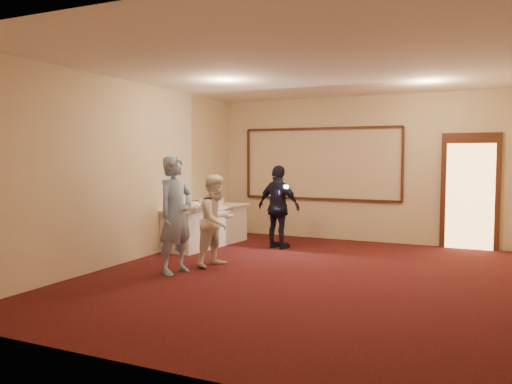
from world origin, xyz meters
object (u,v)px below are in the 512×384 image
at_px(pavlova_tray, 192,207).
at_px(plate_stack_b, 220,201).
at_px(tart, 206,206).
at_px(woman, 217,221).
at_px(man, 176,215).
at_px(cupcake_stand, 216,194).
at_px(plate_stack_a, 204,203).
at_px(guest, 279,207).
at_px(buffet_table, 205,226).

distance_m(pavlova_tray, plate_stack_b, 1.18).
xyz_separation_m(pavlova_tray, tart, (-0.05, 0.59, -0.05)).
bearing_deg(plate_stack_b, woman, -62.71).
height_order(plate_stack_b, man, man).
height_order(tart, woman, woman).
distance_m(cupcake_stand, plate_stack_b, 0.60).
height_order(plate_stack_a, tart, plate_stack_a).
bearing_deg(tart, guest, 22.21).
bearing_deg(cupcake_stand, tart, -70.02).
relative_size(cupcake_stand, tart, 1.57).
height_order(pavlova_tray, guest, guest).
height_order(buffet_table, cupcake_stand, cupcake_stand).
distance_m(buffet_table, guest, 1.52).
distance_m(cupcake_stand, guest, 1.76).
bearing_deg(man, tart, 28.58).
bearing_deg(tart, pavlova_tray, -85.07).
relative_size(pavlova_tray, plate_stack_a, 3.16).
height_order(cupcake_stand, man, man).
distance_m(buffet_table, man, 2.41).
distance_m(pavlova_tray, guest, 1.67).
height_order(buffet_table, guest, guest).
relative_size(buffet_table, plate_stack_b, 11.16).
height_order(cupcake_stand, tart, cupcake_stand).
relative_size(cupcake_stand, man, 0.28).
bearing_deg(pavlova_tray, cupcake_stand, 104.79).
xyz_separation_m(cupcake_stand, woman, (1.34, -2.38, -0.21)).
xyz_separation_m(pavlova_tray, guest, (1.23, 1.12, -0.06)).
bearing_deg(pavlova_tray, man, -67.39).
relative_size(pavlova_tray, guest, 0.34).
distance_m(pavlova_tray, woman, 1.16).
height_order(plate_stack_a, woman, woman).
bearing_deg(plate_stack_b, pavlova_tray, -86.24).
relative_size(pavlova_tray, tart, 1.75).
distance_m(cupcake_stand, plate_stack_a, 0.82).
height_order(buffet_table, woman, woman).
xyz_separation_m(plate_stack_a, man, (0.85, -2.28, 0.04)).
xyz_separation_m(buffet_table, woman, (1.11, -1.53, 0.34)).
bearing_deg(cupcake_stand, guest, -17.78).
distance_m(pavlova_tray, plate_stack_a, 0.90).
xyz_separation_m(plate_stack_b, woman, (0.98, -1.90, -0.12)).
relative_size(plate_stack_a, tart, 0.55).
bearing_deg(buffet_table, tart, -54.92).
bearing_deg(man, plate_stack_a, 31.24).
bearing_deg(guest, woman, 94.33).
bearing_deg(woman, plate_stack_a, 49.75).
xyz_separation_m(buffet_table, pavlova_tray, (0.20, -0.81, 0.46)).
bearing_deg(pavlova_tray, guest, 42.18).
distance_m(plate_stack_a, guest, 1.51).
distance_m(plate_stack_a, man, 2.43).
height_order(pavlova_tray, plate_stack_b, pavlova_tray).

